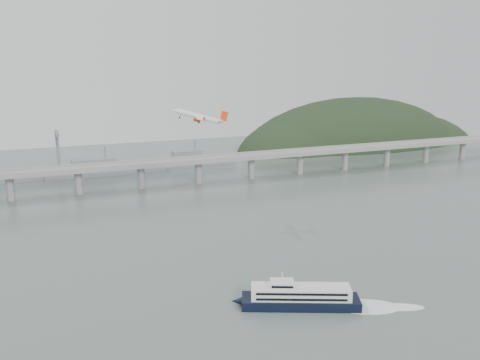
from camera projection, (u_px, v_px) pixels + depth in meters
name	position (u px, v px, depth m)	size (l,w,h in m)	color
ground	(281.00, 272.00, 255.72)	(900.00, 900.00, 0.00)	#586663
bridge	(175.00, 165.00, 431.67)	(800.00, 22.00, 23.90)	gray
headland	(362.00, 158.00, 663.95)	(365.00, 155.00, 156.00)	black
ferry	(300.00, 297.00, 219.60)	(79.13, 40.46, 15.83)	black
airliner	(200.00, 117.00, 307.62)	(33.64, 31.08, 11.49)	white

